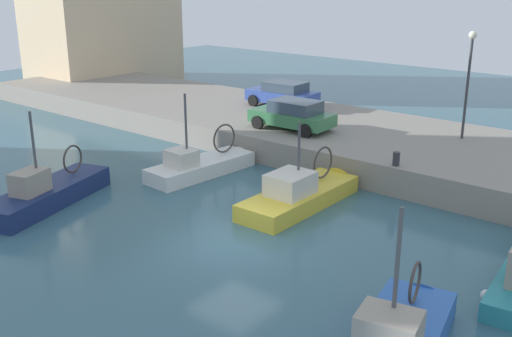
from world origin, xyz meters
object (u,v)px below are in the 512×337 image
parked_car_blue (283,94)px  mooring_bollard_mid (396,159)px  fishing_boat_navy (54,199)px  fishing_boat_yellow (305,200)px  parked_car_green (293,115)px  quay_streetlamp (469,67)px  fishing_boat_white (207,170)px

parked_car_blue → mooring_bollard_mid: bearing=-120.5°
fishing_boat_navy → fishing_boat_yellow: bearing=-51.1°
fishing_boat_yellow → mooring_bollard_mid: 4.00m
fishing_boat_yellow → parked_car_green: fishing_boat_yellow is taller
parked_car_blue → parked_car_green: bearing=-137.7°
parked_car_green → parked_car_blue: parked_car_green is taller
fishing_boat_yellow → quay_streetlamp: bearing=-16.5°
fishing_boat_yellow → parked_car_blue: fishing_boat_yellow is taller
fishing_boat_navy → quay_streetlamp: (14.81, -10.12, 4.35)m
fishing_boat_navy → mooring_bollard_mid: (9.16, -9.70, 1.37)m
parked_car_blue → fishing_boat_white: bearing=-164.5°
fishing_boat_yellow → mooring_bollard_mid: size_ratio=11.67×
fishing_boat_yellow → quay_streetlamp: size_ratio=1.33×
fishing_boat_white → parked_car_blue: fishing_boat_white is taller
fishing_boat_navy → fishing_boat_yellow: (6.07, -7.53, 0.04)m
fishing_boat_navy → mooring_bollard_mid: 13.41m
fishing_boat_white → parked_car_green: bearing=-13.0°
fishing_boat_white → parked_car_green: (4.86, -1.12, 1.83)m
mooring_bollard_mid → quay_streetlamp: 6.40m
fishing_boat_navy → parked_car_green: size_ratio=1.63×
fishing_boat_navy → fishing_boat_yellow: fishing_boat_navy is taller
parked_car_blue → mooring_bollard_mid: parked_car_blue is taller
parked_car_green → quay_streetlamp: bearing=-62.8°
parked_car_green → quay_streetlamp: (3.59, -6.97, 2.52)m
mooring_bollard_mid → fishing_boat_white: bearing=110.0°
fishing_boat_yellow → parked_car_blue: bearing=41.2°
parked_car_green → fishing_boat_yellow: bearing=-139.6°
fishing_boat_navy → mooring_bollard_mid: bearing=-46.6°
mooring_bollard_mid → fishing_boat_navy: bearing=133.4°
quay_streetlamp → fishing_boat_white: bearing=136.2°
fishing_boat_white → quay_streetlamp: 12.48m
fishing_boat_white → parked_car_green: size_ratio=1.47×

